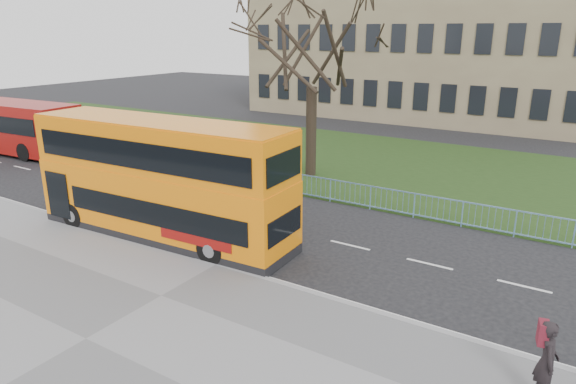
% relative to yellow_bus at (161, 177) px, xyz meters
% --- Properties ---
extents(ground, '(120.00, 120.00, 0.00)m').
position_rel_yellow_bus_xyz_m(ground, '(3.45, 0.51, -2.39)').
color(ground, black).
rests_on(ground, ground).
extents(pavement, '(80.00, 10.50, 0.12)m').
position_rel_yellow_bus_xyz_m(pavement, '(3.45, -6.24, -2.33)').
color(pavement, slate).
rests_on(pavement, ground).
extents(kerb, '(80.00, 0.20, 0.14)m').
position_rel_yellow_bus_xyz_m(kerb, '(3.45, -1.04, -2.32)').
color(kerb, gray).
rests_on(kerb, ground).
extents(grass_verge, '(80.00, 15.40, 0.08)m').
position_rel_yellow_bus_xyz_m(grass_verge, '(3.45, 14.81, -2.35)').
color(grass_verge, '#1D3413').
rests_on(grass_verge, ground).
extents(guard_railing, '(40.00, 0.12, 1.10)m').
position_rel_yellow_bus_xyz_m(guard_railing, '(3.45, 7.11, -1.84)').
color(guard_railing, '#7DB1DF').
rests_on(guard_railing, ground).
extents(bare_tree, '(7.88, 7.88, 11.26)m').
position_rel_yellow_bus_xyz_m(bare_tree, '(0.45, 10.51, 3.32)').
color(bare_tree, black).
rests_on(bare_tree, grass_verge).
extents(civic_building, '(30.00, 15.00, 14.00)m').
position_rel_yellow_bus_xyz_m(civic_building, '(-1.55, 35.51, 4.61)').
color(civic_building, '#7C6A4E').
rests_on(civic_building, ground).
extents(yellow_bus, '(10.75, 3.05, 4.46)m').
position_rel_yellow_bus_xyz_m(yellow_bus, '(0.00, 0.00, 0.00)').
color(yellow_bus, orange).
rests_on(yellow_bus, ground).
extents(red_bus, '(12.58, 3.72, 3.27)m').
position_rel_yellow_bus_xyz_m(red_bus, '(-19.89, 5.05, -0.65)').
color(red_bus, maroon).
rests_on(red_bus, ground).
extents(pedestrian, '(0.58, 0.76, 1.86)m').
position_rel_yellow_bus_xyz_m(pedestrian, '(13.57, -2.49, -1.34)').
color(pedestrian, black).
rests_on(pedestrian, pavement).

